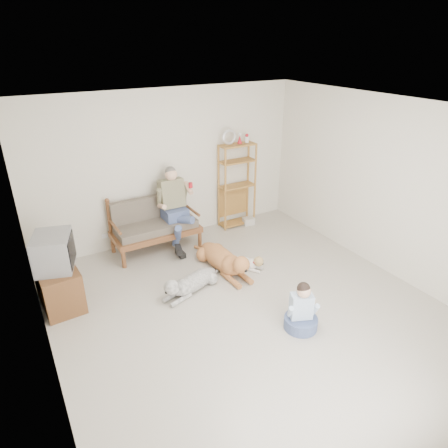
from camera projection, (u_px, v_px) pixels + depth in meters
floor at (251, 313)px, 5.49m from camera, size 5.50×5.50×0.00m
ceiling at (258, 112)px, 4.34m from camera, size 5.50×5.50×0.00m
wall_back at (168, 167)px, 7.07m from camera, size 5.00×0.00×5.00m
wall_left at (35, 280)px, 3.79m from camera, size 0.00×5.50×5.50m
wall_right at (392, 189)px, 6.04m from camera, size 0.00×5.50×5.50m
loveseat at (154, 223)px, 6.97m from camera, size 1.51×0.72×0.95m
man at (176, 214)px, 6.88m from camera, size 0.55×0.79×1.28m
etagere at (237, 185)px, 7.72m from camera, size 0.73×0.32×1.93m
book_stack at (249, 221)px, 8.05m from camera, size 0.24×0.19×0.14m
tv_stand at (58, 285)px, 5.57m from camera, size 0.55×0.93×0.60m
crt_tv at (54, 252)px, 5.32m from camera, size 0.62×0.69×0.49m
wall_outlet at (105, 236)px, 6.95m from camera, size 0.12×0.02×0.08m
golden_retriever at (224, 260)px, 6.41m from camera, size 0.44×1.53×0.47m
shaggy_dog at (190, 283)px, 5.89m from camera, size 1.17×0.55×0.36m
terrier at (249, 263)px, 6.50m from camera, size 0.44×0.60×0.26m
child at (301, 312)px, 5.11m from camera, size 0.44×0.44×0.69m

